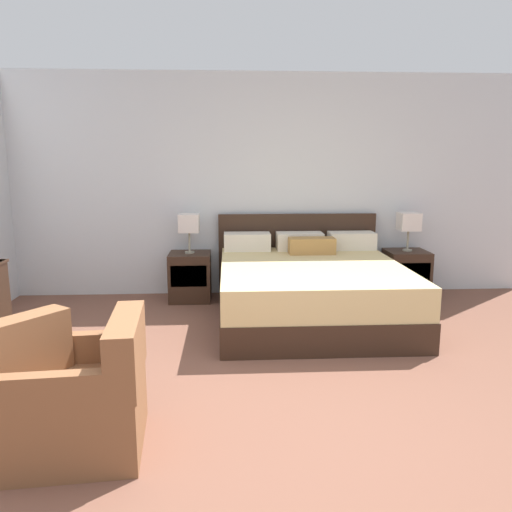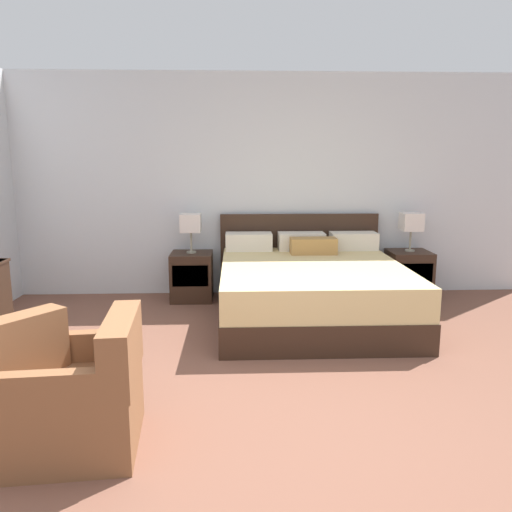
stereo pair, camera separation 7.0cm
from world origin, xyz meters
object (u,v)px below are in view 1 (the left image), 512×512
Objects in this scene: nightstand_right at (406,274)px; armchair_companion at (87,400)px; table_lamp_left at (189,224)px; table_lamp_right at (409,222)px; bed at (310,288)px; nightstand_left at (190,276)px.

nightstand_right is 4.22m from armchair_companion.
nightstand_right is 0.73× the size of armchair_companion.
table_lamp_right is at bearing 0.00° from table_lamp_left.
nightstand_right is 2.64m from table_lamp_left.
table_lamp_right is 0.60× the size of armchair_companion.
bed reaches higher than nightstand_right.
nightstand_left is 0.62m from table_lamp_left.
bed is 2.77× the size of armchair_companion.
bed is 1.49m from nightstand_left.
table_lamp_left and table_lamp_right have the same top height.
table_lamp_left is 2.57m from table_lamp_right.
table_lamp_right is at bearing 90.00° from nightstand_right.
armchair_companion is at bearing -133.70° from nightstand_right.
table_lamp_right is at bearing 0.03° from nightstand_left.
armchair_companion reaches higher than nightstand_right.
bed is at bearing -149.73° from nightstand_right.
nightstand_right is (1.28, 0.75, -0.04)m from bed.
table_lamp_right is (2.57, 0.00, 0.62)m from nightstand_left.
nightstand_left is (-1.28, 0.75, -0.04)m from bed.
bed is 3.79× the size of nightstand_right.
table_lamp_left is at bearing 83.42° from armchair_companion.
nightstand_right is 1.23× the size of table_lamp_right.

